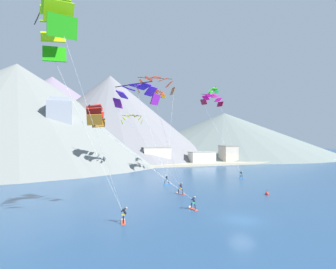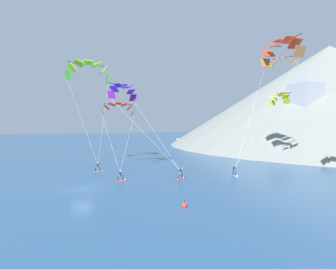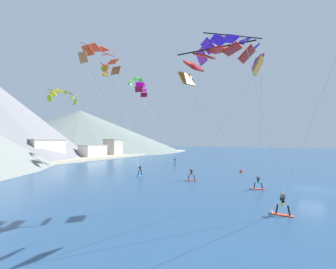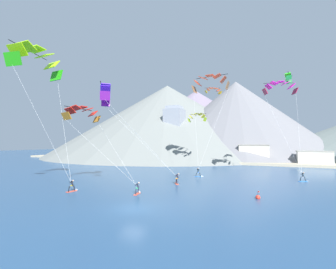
{
  "view_description": "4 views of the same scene",
  "coord_description": "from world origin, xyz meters",
  "px_view_note": "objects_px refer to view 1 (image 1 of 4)",
  "views": [
    {
      "loc": [
        -16.63,
        -23.59,
        8.51
      ],
      "look_at": [
        -2.39,
        16.55,
        9.31
      ],
      "focal_mm": 28.0,
      "sensor_mm": 36.0,
      "label": 1
    },
    {
      "loc": [
        35.0,
        -1.57,
        8.44
      ],
      "look_at": [
        -3.16,
        13.08,
        6.7
      ],
      "focal_mm": 28.0,
      "sensor_mm": 36.0,
      "label": 2
    },
    {
      "loc": [
        -30.78,
        3.6,
        5.47
      ],
      "look_at": [
        0.74,
        18.82,
        6.58
      ],
      "focal_mm": 24.0,
      "sensor_mm": 36.0,
      "label": 3
    },
    {
      "loc": [
        12.43,
        -19.32,
        6.56
      ],
      "look_at": [
        -2.06,
        13.05,
        7.91
      ],
      "focal_mm": 24.0,
      "sensor_mm": 36.0,
      "label": 4
    }
  ],
  "objects_px": {
    "kitesurfer_far_left": "(124,217)",
    "race_marker_buoy": "(267,194)",
    "parafoil_kite_distant_mid_solo": "(132,118)",
    "kitesurfer_near_lead": "(180,190)",
    "parafoil_kite_mid_center": "(156,84)",
    "parafoil_kite_distant_high_outer": "(213,91)",
    "parafoil_kite_distant_low_drift": "(159,93)",
    "parafoil_kite_far_left": "(56,25)",
    "kitesurfer_near_trail": "(192,205)",
    "parafoil_kite_near_lead": "(136,93)",
    "parafoil_kite_far_right": "(212,99)",
    "kitesurfer_far_right": "(242,176)",
    "parafoil_kite_near_trail": "(96,114)",
    "kitesurfer_mid_center": "(168,181)"
  },
  "relations": [
    {
      "from": "kitesurfer_far_left",
      "to": "race_marker_buoy",
      "type": "relative_size",
      "value": 1.74
    },
    {
      "from": "race_marker_buoy",
      "to": "kitesurfer_near_lead",
      "type": "bearing_deg",
      "value": 157.38
    },
    {
      "from": "parafoil_kite_mid_center",
      "to": "race_marker_buoy",
      "type": "relative_size",
      "value": 20.7
    },
    {
      "from": "kitesurfer_far_left",
      "to": "parafoil_kite_distant_low_drift",
      "type": "height_order",
      "value": "parafoil_kite_distant_low_drift"
    },
    {
      "from": "kitesurfer_far_right",
      "to": "parafoil_kite_far_left",
      "type": "distance_m",
      "value": 46.78
    },
    {
      "from": "parafoil_kite_distant_high_outer",
      "to": "parafoil_kite_distant_low_drift",
      "type": "height_order",
      "value": "parafoil_kite_distant_high_outer"
    },
    {
      "from": "kitesurfer_far_left",
      "to": "parafoil_kite_mid_center",
      "type": "bearing_deg",
      "value": 67.02
    },
    {
      "from": "kitesurfer_far_left",
      "to": "kitesurfer_near_trail",
      "type": "bearing_deg",
      "value": 14.71
    },
    {
      "from": "parafoil_kite_near_lead",
      "to": "parafoil_kite_distant_low_drift",
      "type": "height_order",
      "value": "parafoil_kite_distant_low_drift"
    },
    {
      "from": "parafoil_kite_distant_low_drift",
      "to": "parafoil_kite_distant_mid_solo",
      "type": "bearing_deg",
      "value": 138.63
    },
    {
      "from": "kitesurfer_mid_center",
      "to": "parafoil_kite_far_left",
      "type": "relative_size",
      "value": 0.09
    },
    {
      "from": "parafoil_kite_near_lead",
      "to": "parafoil_kite_far_right",
      "type": "bearing_deg",
      "value": 45.95
    },
    {
      "from": "parafoil_kite_mid_center",
      "to": "race_marker_buoy",
      "type": "distance_m",
      "value": 32.69
    },
    {
      "from": "parafoil_kite_far_left",
      "to": "parafoil_kite_distant_mid_solo",
      "type": "relative_size",
      "value": 3.75
    },
    {
      "from": "kitesurfer_near_lead",
      "to": "parafoil_kite_distant_low_drift",
      "type": "distance_m",
      "value": 25.24
    },
    {
      "from": "parafoil_kite_far_right",
      "to": "parafoil_kite_near_lead",
      "type": "bearing_deg",
      "value": -134.05
    },
    {
      "from": "kitesurfer_near_lead",
      "to": "parafoil_kite_distant_mid_solo",
      "type": "height_order",
      "value": "parafoil_kite_distant_mid_solo"
    },
    {
      "from": "parafoil_kite_mid_center",
      "to": "parafoil_kite_distant_high_outer",
      "type": "bearing_deg",
      "value": 12.14
    },
    {
      "from": "parafoil_kite_distant_low_drift",
      "to": "parafoil_kite_far_right",
      "type": "bearing_deg",
      "value": 3.92
    },
    {
      "from": "kitesurfer_near_trail",
      "to": "parafoil_kite_far_left",
      "type": "height_order",
      "value": "parafoil_kite_far_left"
    },
    {
      "from": "parafoil_kite_mid_center",
      "to": "parafoil_kite_near_trail",
      "type": "bearing_deg",
      "value": -120.7
    },
    {
      "from": "kitesurfer_near_trail",
      "to": "parafoil_kite_near_trail",
      "type": "xyz_separation_m",
      "value": [
        -11.35,
        1.6,
        10.96
      ]
    },
    {
      "from": "parafoil_kite_near_lead",
      "to": "kitesurfer_near_trail",
      "type": "bearing_deg",
      "value": -13.45
    },
    {
      "from": "kitesurfer_far_left",
      "to": "parafoil_kite_distant_mid_solo",
      "type": "height_order",
      "value": "parafoil_kite_distant_mid_solo"
    },
    {
      "from": "parafoil_kite_distant_high_outer",
      "to": "kitesurfer_mid_center",
      "type": "bearing_deg",
      "value": -143.67
    },
    {
      "from": "parafoil_kite_near_lead",
      "to": "parafoil_kite_mid_center",
      "type": "bearing_deg",
      "value": 67.99
    },
    {
      "from": "parafoil_kite_near_lead",
      "to": "parafoil_kite_distant_high_outer",
      "type": "bearing_deg",
      "value": 46.96
    },
    {
      "from": "kitesurfer_near_lead",
      "to": "parafoil_kite_far_left",
      "type": "xyz_separation_m",
      "value": [
        -17.23,
        -12.21,
        18.39
      ]
    },
    {
      "from": "parafoil_kite_mid_center",
      "to": "race_marker_buoy",
      "type": "height_order",
      "value": "parafoil_kite_mid_center"
    },
    {
      "from": "parafoil_kite_distant_high_outer",
      "to": "parafoil_kite_distant_low_drift",
      "type": "bearing_deg",
      "value": -166.34
    },
    {
      "from": "kitesurfer_near_lead",
      "to": "race_marker_buoy",
      "type": "relative_size",
      "value": 1.76
    },
    {
      "from": "kitesurfer_near_lead",
      "to": "parafoil_kite_far_left",
      "type": "relative_size",
      "value": 0.09
    },
    {
      "from": "kitesurfer_near_lead",
      "to": "parafoil_kite_near_lead",
      "type": "relative_size",
      "value": 0.13
    },
    {
      "from": "parafoil_kite_near_trail",
      "to": "parafoil_kite_far_right",
      "type": "distance_m",
      "value": 39.3
    },
    {
      "from": "kitesurfer_near_trail",
      "to": "parafoil_kite_far_right",
      "type": "distance_m",
      "value": 36.97
    },
    {
      "from": "parafoil_kite_near_lead",
      "to": "race_marker_buoy",
      "type": "distance_m",
      "value": 25.22
    },
    {
      "from": "kitesurfer_far_right",
      "to": "parafoil_kite_far_right",
      "type": "bearing_deg",
      "value": 112.67
    },
    {
      "from": "kitesurfer_far_right",
      "to": "parafoil_kite_distant_mid_solo",
      "type": "bearing_deg",
      "value": 153.41
    },
    {
      "from": "parafoil_kite_distant_high_outer",
      "to": "parafoil_kite_distant_mid_solo",
      "type": "bearing_deg",
      "value": 177.69
    },
    {
      "from": "parafoil_kite_mid_center",
      "to": "parafoil_kite_distant_low_drift",
      "type": "xyz_separation_m",
      "value": [
        0.74,
        -0.28,
        -2.12
      ]
    },
    {
      "from": "kitesurfer_near_lead",
      "to": "kitesurfer_far_right",
      "type": "height_order",
      "value": "kitesurfer_near_lead"
    },
    {
      "from": "parafoil_kite_far_left",
      "to": "parafoil_kite_distant_high_outer",
      "type": "bearing_deg",
      "value": 43.56
    },
    {
      "from": "kitesurfer_mid_center",
      "to": "parafoil_kite_distant_low_drift",
      "type": "height_order",
      "value": "parafoil_kite_distant_low_drift"
    },
    {
      "from": "parafoil_kite_near_lead",
      "to": "parafoil_kite_far_left",
      "type": "bearing_deg",
      "value": -149.66
    },
    {
      "from": "kitesurfer_near_lead",
      "to": "parafoil_kite_far_right",
      "type": "distance_m",
      "value": 30.07
    },
    {
      "from": "kitesurfer_mid_center",
      "to": "parafoil_kite_near_lead",
      "type": "bearing_deg",
      "value": -121.29
    },
    {
      "from": "kitesurfer_near_lead",
      "to": "kitesurfer_near_trail",
      "type": "bearing_deg",
      "value": -102.2
    },
    {
      "from": "kitesurfer_near_lead",
      "to": "parafoil_kite_far_left",
      "type": "bearing_deg",
      "value": -144.67
    },
    {
      "from": "parafoil_kite_distant_low_drift",
      "to": "kitesurfer_near_trail",
      "type": "bearing_deg",
      "value": -98.85
    },
    {
      "from": "parafoil_kite_distant_mid_solo",
      "to": "parafoil_kite_far_left",
      "type": "bearing_deg",
      "value": -112.48
    }
  ]
}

